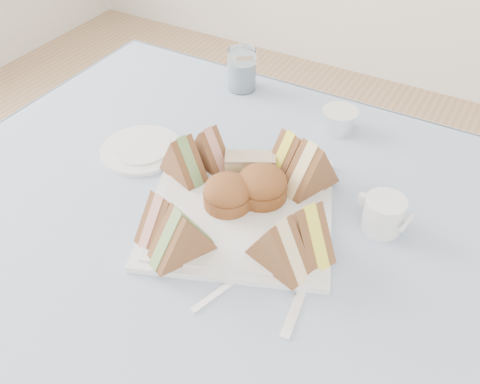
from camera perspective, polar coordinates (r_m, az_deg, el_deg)
The scene contains 20 objects.
table at distance 1.21m, azimuth -4.79°, elevation -15.77°, with size 0.90×0.90×0.74m, color brown.
tablecloth at distance 0.93m, azimuth -6.06°, elevation -3.03°, with size 1.02×1.02×0.01m, color #92A3C2.
serving_plate at distance 0.92m, azimuth 0.00°, elevation -2.06°, with size 0.31×0.31×0.01m, color silver.
sandwich_fl_a at distance 0.86m, azimuth -8.32°, elevation -2.41°, with size 0.09×0.04×0.08m, color brown, non-canonical shape.
sandwich_fl_b at distance 0.82m, azimuth -6.36°, elevation -4.31°, with size 0.10×0.05×0.09m, color brown, non-canonical shape.
sandwich_fr_a at distance 0.83m, azimuth 7.16°, elevation -3.70°, with size 0.10×0.05×0.09m, color brown, non-canonical shape.
sandwich_fr_b at distance 0.80m, azimuth 4.22°, elevation -5.40°, with size 0.10×0.05×0.09m, color brown, non-canonical shape.
sandwich_bl_a at distance 0.97m, azimuth -6.14°, elevation 3.76°, with size 0.10×0.05×0.09m, color brown, non-canonical shape.
sandwich_bl_b at distance 0.99m, azimuth -3.40°, elevation 4.86°, with size 0.09×0.04×0.08m, color brown, non-canonical shape.
sandwich_br_a at distance 0.94m, azimuth 7.58°, elevation 2.82°, with size 0.11×0.05×0.10m, color brown, non-canonical shape.
sandwich_br_b at distance 0.98m, azimuth 5.33°, elevation 4.24°, with size 0.10×0.05×0.09m, color brown, non-canonical shape.
scone_left at distance 0.91m, azimuth -1.35°, elevation -0.11°, with size 0.08×0.08×0.06m, color brown.
scone_right at distance 0.92m, azimuth 2.35°, elevation 0.77°, with size 0.09×0.09×0.06m, color brown.
pastry_slice at distance 0.98m, azimuth 1.10°, elevation 2.87°, with size 0.09×0.04×0.04m, color beige.
side_plate at distance 1.08m, azimuth -10.45°, elevation 4.46°, with size 0.16×0.16×0.01m, color silver.
water_glass at distance 1.25m, azimuth 0.19°, elevation 12.93°, with size 0.07×0.07×0.10m, color white.
tea_strainer at distance 1.14m, azimuth 10.54°, elevation 7.45°, with size 0.08×0.08×0.04m, color white.
knife at distance 0.82m, azimuth 6.71°, elevation -10.23°, with size 0.01×0.18×0.00m, color white.
fork at distance 0.83m, azimuth -0.17°, elevation -9.19°, with size 0.01×0.18×0.00m, color white.
creamer_jug at distance 0.91m, azimuth 15.06°, elevation -2.29°, with size 0.07×0.07×0.06m, color silver.
Camera 1 is at (0.41, -0.52, 1.38)m, focal length 40.00 mm.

